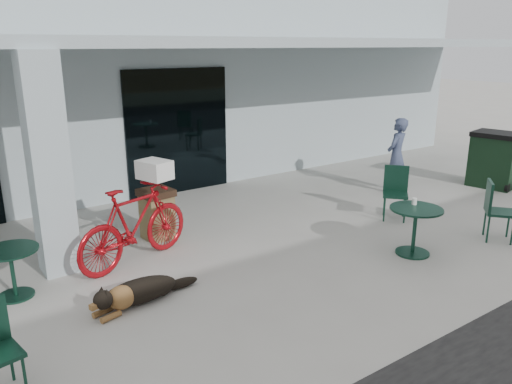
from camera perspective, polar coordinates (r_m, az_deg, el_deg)
ground at (r=6.51m, az=-2.87°, el=-12.71°), size 80.00×80.00×0.00m
building at (r=13.69m, az=-22.75°, el=11.39°), size 22.00×7.00×4.50m
storefront_glass_right at (r=11.07m, az=-8.89°, el=6.82°), size 2.40×0.06×2.70m
column at (r=7.46m, az=-22.61°, el=2.72°), size 0.50×0.50×3.12m
overhang at (r=8.95m, az=-16.09°, el=16.12°), size 22.00×2.80×0.18m
bicycle at (r=7.63m, az=-13.71°, el=-3.66°), size 2.10×1.18×1.22m
laundry_basket at (r=7.69m, az=-11.52°, el=2.51°), size 0.49×0.57×0.29m
dog at (r=6.62m, az=-13.09°, el=-10.79°), size 1.18×0.63×0.38m
cafe_table_near at (r=7.26m, az=-26.04°, el=-8.33°), size 0.89×0.89×0.67m
cafe_table_far at (r=8.18m, az=17.64°, el=-4.29°), size 1.00×1.00×0.76m
cafe_chair_far_a at (r=9.25m, az=26.15°, el=-2.01°), size 0.67×0.68×1.01m
cafe_chair_far_b at (r=9.67m, az=15.64°, el=-0.20°), size 0.67×0.66×1.00m
person at (r=11.43m, az=15.76°, el=4.04°), size 0.69×0.56×1.66m
cup_on_table at (r=8.21m, az=17.64°, el=-1.02°), size 0.10×0.10×0.11m
trash_receptacle at (r=8.58m, az=-11.23°, el=-2.48°), size 0.55×0.55×0.86m
wheeled_bin at (r=12.73m, az=25.59°, el=3.37°), size 0.97×1.13×1.27m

